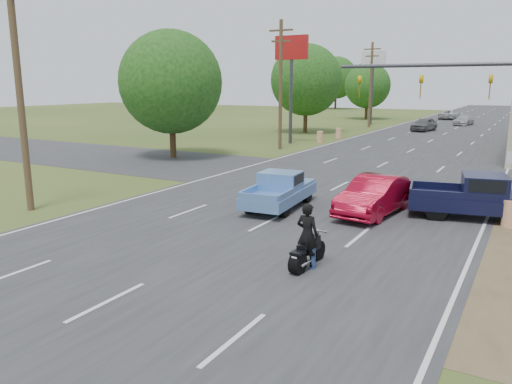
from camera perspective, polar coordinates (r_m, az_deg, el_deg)
The scene contains 25 objects.
ground at distance 12.75m, azimuth -16.65°, elevation -12.02°, with size 200.00×200.00×0.00m, color #374D1E.
main_road at distance 48.95m, azimuth 19.31°, elevation 5.53°, with size 15.00×180.00×0.02m, color #2D2D30.
cross_road at distance 27.78m, azimuth 10.97°, elevation 1.37°, with size 120.00×10.00×0.02m, color #2D2D30.
utility_pole_4 at distance 22.22m, azimuth -25.53°, elevation 11.55°, with size 2.00×0.28×10.00m.
utility_pole_5 at distance 40.21m, azimuth 2.82°, elevation 12.47°, with size 2.00×0.28×10.00m.
utility_pole_6 at distance 62.59m, azimuth 12.98°, elevation 12.08°, with size 2.00×0.28×10.00m.
tree_0 at distance 35.91m, azimuth -9.71°, elevation 12.26°, with size 7.14×7.14×8.84m.
tree_1 at distance 54.59m, azimuth 5.76°, elevation 12.62°, with size 7.56×7.56×9.36m.
tree_2 at distance 77.35m, azimuth 12.62°, elevation 11.79°, with size 6.72×6.72×8.32m.
tree_4 at distance 104.50m, azimuth -8.21°, elevation 13.01°, with size 9.24×9.24×11.44m.
tree_6 at distance 109.92m, azimuth 9.16°, elevation 12.77°, with size 8.82×8.82×10.92m.
barrel_0 at distance 20.46m, azimuth 27.05°, elevation -2.21°, with size 0.56×0.56×1.00m, color orange.
barrel_2 at distance 45.50m, azimuth 7.31°, elevation 6.27°, with size 0.56×0.56×1.00m, color orange.
barrel_3 at distance 49.11m, azimuth 9.42°, elevation 6.64°, with size 0.56×0.56×1.00m, color orange.
pole_sign_left_near at distance 44.29m, azimuth 4.06°, elevation 14.82°, with size 3.00×0.35×9.20m.
pole_sign_left_far at distance 66.74m, azimuth 13.23°, elevation 13.65°, with size 3.00×0.35×9.20m.
signal_mast at distance 25.07m, azimuth 23.58°, elevation 10.48°, with size 9.12×0.40×7.00m.
red_convertible at distance 20.46m, azimuth 13.41°, elevation -0.43°, with size 1.62×4.64×1.53m, color maroon.
motorcycle at distance 14.26m, azimuth 5.76°, elevation -7.06°, with size 0.59×1.92×0.97m.
rider at distance 14.14m, azimuth 5.87°, elevation -5.22°, with size 0.66×0.43×1.81m, color black.
blue_pickup at distance 21.12m, azimuth 2.84°, elevation 0.31°, with size 2.17×4.75×1.53m.
navy_pickup at distance 21.13m, azimuth 24.59°, elevation -0.51°, with size 5.53×2.96×1.74m.
distant_car_grey at distance 59.14m, azimuth 18.66°, elevation 7.33°, with size 1.78×4.42×1.51m, color #58595D.
distant_car_silver at distance 69.60m, azimuth 22.65°, elevation 7.58°, with size 1.78×4.38×1.27m, color #AEAEB3.
distant_car_white at distance 80.60m, azimuth 21.21°, elevation 8.24°, with size 2.30×4.99×1.39m, color #BCBCBC.
Camera 1 is at (8.58, -7.92, 5.12)m, focal length 35.00 mm.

